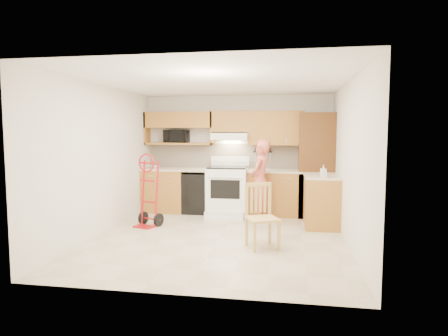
% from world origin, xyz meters
% --- Properties ---
extents(floor, '(4.00, 4.50, 0.02)m').
position_xyz_m(floor, '(0.00, 0.00, -0.01)').
color(floor, beige).
rests_on(floor, ground).
extents(ceiling, '(4.00, 4.50, 0.02)m').
position_xyz_m(ceiling, '(0.00, 0.00, 2.51)').
color(ceiling, white).
rests_on(ceiling, ground).
extents(wall_back, '(4.00, 0.02, 2.50)m').
position_xyz_m(wall_back, '(0.00, 2.26, 1.25)').
color(wall_back, silver).
rests_on(wall_back, ground).
extents(wall_front, '(4.00, 0.02, 2.50)m').
position_xyz_m(wall_front, '(0.00, -2.26, 1.25)').
color(wall_front, silver).
rests_on(wall_front, ground).
extents(wall_left, '(0.02, 4.50, 2.50)m').
position_xyz_m(wall_left, '(-2.01, 0.00, 1.25)').
color(wall_left, silver).
rests_on(wall_left, ground).
extents(wall_right, '(0.02, 4.50, 2.50)m').
position_xyz_m(wall_right, '(2.01, 0.00, 1.25)').
color(wall_right, silver).
rests_on(wall_right, ground).
extents(backsplash, '(3.92, 0.03, 0.55)m').
position_xyz_m(backsplash, '(0.00, 2.23, 1.20)').
color(backsplash, beige).
rests_on(backsplash, wall_back).
extents(lower_cab_left, '(0.90, 0.60, 0.90)m').
position_xyz_m(lower_cab_left, '(-1.55, 1.95, 0.45)').
color(lower_cab_left, '#AF7437').
rests_on(lower_cab_left, ground).
extents(dishwasher, '(0.60, 0.60, 0.85)m').
position_xyz_m(dishwasher, '(-0.80, 1.95, 0.42)').
color(dishwasher, black).
rests_on(dishwasher, ground).
extents(lower_cab_right, '(1.14, 0.60, 0.90)m').
position_xyz_m(lower_cab_right, '(0.83, 1.95, 0.45)').
color(lower_cab_right, '#AF7437').
rests_on(lower_cab_right, ground).
extents(countertop_left, '(1.50, 0.63, 0.04)m').
position_xyz_m(countertop_left, '(-1.25, 1.95, 0.92)').
color(countertop_left, beige).
rests_on(countertop_left, lower_cab_left).
extents(countertop_right, '(1.14, 0.63, 0.04)m').
position_xyz_m(countertop_right, '(0.83, 1.95, 0.92)').
color(countertop_right, beige).
rests_on(countertop_right, lower_cab_right).
extents(cab_return_right, '(0.60, 1.00, 0.90)m').
position_xyz_m(cab_return_right, '(1.70, 1.15, 0.45)').
color(cab_return_right, '#AF7437').
rests_on(cab_return_right, ground).
extents(countertop_return, '(0.63, 1.00, 0.04)m').
position_xyz_m(countertop_return, '(1.70, 1.15, 0.92)').
color(countertop_return, beige).
rests_on(countertop_return, cab_return_right).
extents(pantry_tall, '(0.70, 0.60, 2.10)m').
position_xyz_m(pantry_tall, '(1.65, 1.95, 1.05)').
color(pantry_tall, '#4E270E').
rests_on(pantry_tall, ground).
extents(upper_cab_left, '(1.50, 0.33, 0.34)m').
position_xyz_m(upper_cab_left, '(-1.25, 2.08, 1.98)').
color(upper_cab_left, '#AF7437').
rests_on(upper_cab_left, wall_back).
extents(upper_shelf_mw, '(1.50, 0.33, 0.04)m').
position_xyz_m(upper_shelf_mw, '(-1.25, 2.08, 1.47)').
color(upper_shelf_mw, '#AF7437').
rests_on(upper_shelf_mw, wall_back).
extents(upper_cab_center, '(0.76, 0.33, 0.44)m').
position_xyz_m(upper_cab_center, '(-0.12, 2.08, 1.94)').
color(upper_cab_center, '#AF7437').
rests_on(upper_cab_center, wall_back).
extents(upper_cab_right, '(1.14, 0.33, 0.70)m').
position_xyz_m(upper_cab_right, '(0.83, 2.08, 1.80)').
color(upper_cab_right, '#AF7437').
rests_on(upper_cab_right, wall_back).
extents(range_hood, '(0.76, 0.46, 0.14)m').
position_xyz_m(range_hood, '(-0.12, 2.02, 1.63)').
color(range_hood, white).
rests_on(range_hood, wall_back).
extents(knife_strip, '(0.40, 0.05, 0.29)m').
position_xyz_m(knife_strip, '(0.55, 2.21, 1.24)').
color(knife_strip, black).
rests_on(knife_strip, backsplash).
extents(microwave, '(0.52, 0.36, 0.28)m').
position_xyz_m(microwave, '(-1.31, 2.08, 1.63)').
color(microwave, black).
rests_on(microwave, upper_shelf_mw).
extents(range, '(0.81, 1.07, 1.20)m').
position_xyz_m(range, '(-0.13, 1.72, 0.60)').
color(range, white).
rests_on(range, ground).
extents(person, '(0.51, 0.65, 1.57)m').
position_xyz_m(person, '(0.57, 1.35, 0.79)').
color(person, '#CF5C4A').
rests_on(person, ground).
extents(hand_truck, '(0.59, 0.56, 1.20)m').
position_xyz_m(hand_truck, '(-1.43, 0.57, 0.60)').
color(hand_truck, '#B31316').
rests_on(hand_truck, ground).
extents(dining_chair, '(0.58, 0.60, 0.95)m').
position_xyz_m(dining_chair, '(0.73, -0.43, 0.48)').
color(dining_chair, tan).
rests_on(dining_chair, ground).
extents(soap_bottle, '(0.10, 0.11, 0.21)m').
position_xyz_m(soap_bottle, '(1.70, 0.83, 1.05)').
color(soap_bottle, white).
rests_on(soap_bottle, countertop_return).
extents(bowl, '(0.29, 0.29, 0.06)m').
position_xyz_m(bowl, '(-1.77, 1.95, 0.97)').
color(bowl, white).
rests_on(bowl, countertop_left).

